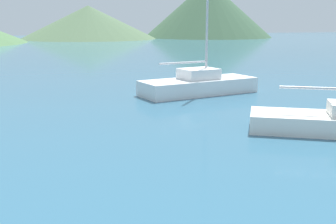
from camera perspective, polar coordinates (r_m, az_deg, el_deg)
name	(u,v)px	position (r m, az deg, el deg)	size (l,w,h in m)	color
sailboat_middle	(199,84)	(22.16, 4.16, 3.78)	(6.51, 3.22, 7.62)	white
hill_east	(88,22)	(92.31, -10.72, 11.87)	(28.50, 28.50, 6.90)	#4C6647
hill_far_east	(208,9)	(100.36, 5.41, 13.71)	(29.47, 29.47, 12.78)	#38563D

